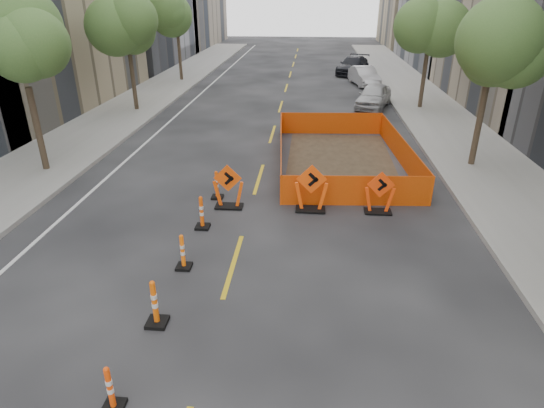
# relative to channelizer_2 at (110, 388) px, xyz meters

# --- Properties ---
(ground_plane) EXTENTS (140.00, 140.00, 0.00)m
(ground_plane) POSITION_rel_channelizer_2_xyz_m (1.29, 0.64, -0.46)
(ground_plane) COLOR black
(sidewalk_left) EXTENTS (4.00, 90.00, 0.15)m
(sidewalk_left) POSITION_rel_channelizer_2_xyz_m (-7.71, 12.64, -0.39)
(sidewalk_left) COLOR gray
(sidewalk_left) RESTS_ON ground
(sidewalk_right) EXTENTS (4.00, 90.00, 0.15)m
(sidewalk_right) POSITION_rel_channelizer_2_xyz_m (10.29, 12.64, -0.39)
(sidewalk_right) COLOR gray
(sidewalk_right) RESTS_ON ground
(tree_l_b) EXTENTS (2.80, 2.80, 5.95)m
(tree_l_b) POSITION_rel_channelizer_2_xyz_m (-7.11, 10.64, 4.06)
(tree_l_b) COLOR #382B1E
(tree_l_b) RESTS_ON ground
(tree_l_c) EXTENTS (2.80, 2.80, 5.95)m
(tree_l_c) POSITION_rel_channelizer_2_xyz_m (-7.11, 20.64, 4.06)
(tree_l_c) COLOR #382B1E
(tree_l_c) RESTS_ON ground
(tree_l_d) EXTENTS (2.80, 2.80, 5.95)m
(tree_l_d) POSITION_rel_channelizer_2_xyz_m (-7.11, 30.64, 4.06)
(tree_l_d) COLOR #382B1E
(tree_l_d) RESTS_ON ground
(tree_r_b) EXTENTS (2.80, 2.80, 5.95)m
(tree_r_b) POSITION_rel_channelizer_2_xyz_m (9.69, 12.64, 4.06)
(tree_r_b) COLOR #382B1E
(tree_r_b) RESTS_ON ground
(tree_r_c) EXTENTS (2.80, 2.80, 5.95)m
(tree_r_c) POSITION_rel_channelizer_2_xyz_m (9.69, 22.64, 4.06)
(tree_r_c) COLOR #382B1E
(tree_r_c) RESTS_ON ground
(channelizer_2) EXTENTS (0.36, 0.36, 0.93)m
(channelizer_2) POSITION_rel_channelizer_2_xyz_m (0.00, 0.00, 0.00)
(channelizer_2) COLOR #F2440A
(channelizer_2) RESTS_ON ground
(channelizer_3) EXTENTS (0.43, 0.43, 1.10)m
(channelizer_3) POSITION_rel_channelizer_2_xyz_m (0.06, 2.19, 0.09)
(channelizer_3) COLOR #E55709
(channelizer_3) RESTS_ON ground
(channelizer_4) EXTENTS (0.38, 0.38, 0.97)m
(channelizer_4) POSITION_rel_channelizer_2_xyz_m (0.06, 4.37, 0.02)
(channelizer_4) COLOR #FF640A
(channelizer_4) RESTS_ON ground
(channelizer_5) EXTENTS (0.41, 0.41, 1.04)m
(channelizer_5) POSITION_rel_channelizer_2_xyz_m (0.05, 6.56, 0.06)
(channelizer_5) COLOR #DD4B09
(channelizer_5) RESTS_ON ground
(channelizer_6) EXTENTS (0.39, 0.39, 1.00)m
(channelizer_6) POSITION_rel_channelizer_2_xyz_m (0.07, 8.74, 0.04)
(channelizer_6) COLOR #E04D09
(channelizer_6) RESTS_ON ground
(chevron_sign_left) EXTENTS (1.03, 0.65, 1.50)m
(chevron_sign_left) POSITION_rel_channelizer_2_xyz_m (0.60, 8.04, 0.29)
(chevron_sign_left) COLOR #E94809
(chevron_sign_left) RESTS_ON ground
(chevron_sign_center) EXTENTS (1.09, 0.69, 1.59)m
(chevron_sign_center) POSITION_rel_channelizer_2_xyz_m (3.27, 8.03, 0.33)
(chevron_sign_center) COLOR #FF4A0A
(chevron_sign_center) RESTS_ON ground
(chevron_sign_right) EXTENTS (0.95, 0.57, 1.42)m
(chevron_sign_right) POSITION_rel_channelizer_2_xyz_m (5.43, 8.06, 0.25)
(chevron_sign_right) COLOR #F33D0A
(chevron_sign_right) RESTS_ON ground
(safety_fence) EXTENTS (5.50, 8.73, 1.05)m
(safety_fence) POSITION_rel_channelizer_2_xyz_m (4.46, 12.75, 0.06)
(safety_fence) COLOR #F8430D
(safety_fence) RESTS_ON ground
(parked_car_near) EXTENTS (2.83, 4.41, 1.40)m
(parked_car_near) POSITION_rel_channelizer_2_xyz_m (6.95, 22.88, 0.24)
(parked_car_near) COLOR #B3B3B5
(parked_car_near) RESTS_ON ground
(parked_car_mid) EXTENTS (2.24, 4.33, 1.36)m
(parked_car_mid) POSITION_rel_channelizer_2_xyz_m (7.07, 30.14, 0.22)
(parked_car_mid) COLOR #ADABB1
(parked_car_mid) RESTS_ON ground
(parked_car_far) EXTENTS (3.46, 5.36, 1.44)m
(parked_car_far) POSITION_rel_channelizer_2_xyz_m (6.62, 35.29, 0.26)
(parked_car_far) COLOR black
(parked_car_far) RESTS_ON ground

